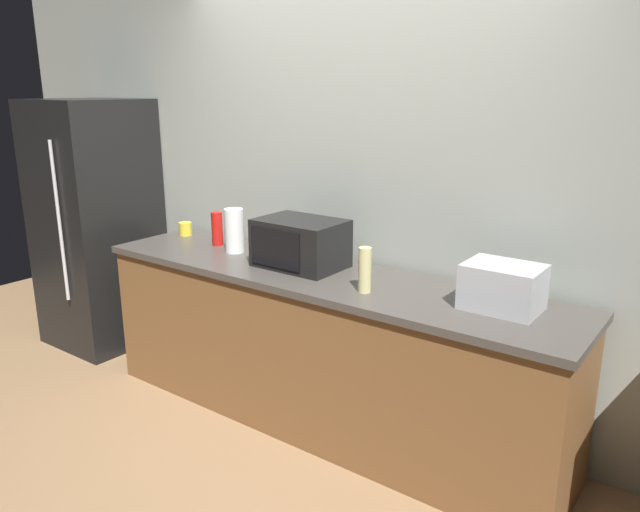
{
  "coord_description": "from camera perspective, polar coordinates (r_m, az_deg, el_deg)",
  "views": [
    {
      "loc": [
        1.87,
        -2.14,
        1.89
      ],
      "look_at": [
        0.0,
        0.4,
        1.0
      ],
      "focal_mm": 34.07,
      "sensor_mm": 36.0,
      "label": 1
    }
  ],
  "objects": [
    {
      "name": "bottle_hot_sauce",
      "position": [
        3.93,
        -9.64,
        2.55
      ],
      "size": [
        0.07,
        0.07,
        0.21
      ],
      "primitive_type": "cylinder",
      "color": "red",
      "rests_on": "counter_run"
    },
    {
      "name": "ground_plane",
      "position": [
        3.41,
        -4.19,
        -17.92
      ],
      "size": [
        8.0,
        8.0,
        0.0
      ],
      "primitive_type": "plane",
      "color": "#93704C"
    },
    {
      "name": "refrigerator",
      "position": [
        4.78,
        -20.23,
        2.79
      ],
      "size": [
        0.72,
        0.73,
        1.8
      ],
      "color": "black",
      "rests_on": "ground_plane"
    },
    {
      "name": "microwave",
      "position": [
        3.41,
        -1.86,
        1.21
      ],
      "size": [
        0.48,
        0.35,
        0.27
      ],
      "color": "black",
      "rests_on": "counter_run"
    },
    {
      "name": "mug_yellow",
      "position": [
        4.25,
        -12.52,
        2.51
      ],
      "size": [
        0.09,
        0.09,
        0.09
      ],
      "primitive_type": "cylinder",
      "color": "yellow",
      "rests_on": "counter_run"
    },
    {
      "name": "bottle_vinegar",
      "position": [
        2.99,
        4.23,
        -1.32
      ],
      "size": [
        0.06,
        0.06,
        0.23
      ],
      "primitive_type": "cylinder",
      "color": "beige",
      "rests_on": "counter_run"
    },
    {
      "name": "back_wall",
      "position": [
        3.54,
        3.98,
        6.92
      ],
      "size": [
        6.4,
        0.1,
        2.7
      ],
      "primitive_type": "cube",
      "color": "#9EA399",
      "rests_on": "ground_plane"
    },
    {
      "name": "toaster_oven",
      "position": [
        2.88,
        16.79,
        -2.8
      ],
      "size": [
        0.34,
        0.26,
        0.21
      ],
      "primitive_type": "cube",
      "color": "#B7BABF",
      "rests_on": "counter_run"
    },
    {
      "name": "counter_run",
      "position": [
        3.47,
        0.0,
        -8.76
      ],
      "size": [
        2.84,
        0.64,
        0.9
      ],
      "color": "brown",
      "rests_on": "ground_plane"
    },
    {
      "name": "paper_towel_roll",
      "position": [
        3.74,
        -8.06,
        2.37
      ],
      "size": [
        0.12,
        0.12,
        0.27
      ],
      "primitive_type": "cylinder",
      "color": "white",
      "rests_on": "counter_run"
    }
  ]
}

